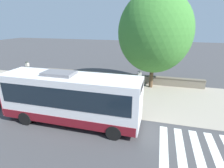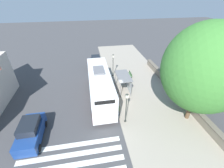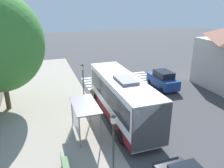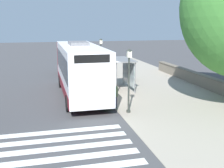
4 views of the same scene
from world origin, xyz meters
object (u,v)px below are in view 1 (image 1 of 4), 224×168
at_px(bus_shelter, 77,81).
at_px(bench, 56,86).
at_px(pedestrian, 124,107).
at_px(bus, 71,98).
at_px(street_lamp_near, 139,90).
at_px(shade_tree, 155,33).
at_px(street_lamp_far, 29,77).

bearing_deg(bus_shelter, bench, -117.61).
relative_size(bus_shelter, pedestrian, 2.15).
bearing_deg(pedestrian, bus, -65.91).
relative_size(bus, street_lamp_near, 2.66).
height_order(bench, street_lamp_near, street_lamp_near).
xyz_separation_m(bench, shade_tree, (-3.80, 9.93, 5.57)).
xyz_separation_m(bench, street_lamp_near, (3.11, 9.32, 1.77)).
bearing_deg(street_lamp_near, bus_shelter, -102.30).
bearing_deg(street_lamp_far, bench, 160.56).
relative_size(bench, street_lamp_near, 0.44).
xyz_separation_m(pedestrian, street_lamp_near, (-0.57, 1.00, 1.32)).
bearing_deg(bus_shelter, street_lamp_near, 77.70).
bearing_deg(bench, bus_shelter, 62.39).
height_order(bus, bench, bus).
height_order(bus, bus_shelter, bus).
bearing_deg(bus, pedestrian, 114.09).
bearing_deg(shade_tree, street_lamp_far, -59.47).
xyz_separation_m(pedestrian, shade_tree, (-7.47, 1.61, 5.12)).
bearing_deg(bus, bus_shelter, -160.94).
bearing_deg(shade_tree, bench, -69.07).
height_order(bus, street_lamp_far, bus).
relative_size(bench, shade_tree, 0.16).
height_order(street_lamp_near, shade_tree, shade_tree).
bearing_deg(bench, shade_tree, 110.93).
distance_m(bench, street_lamp_near, 9.98).
bearing_deg(pedestrian, street_lamp_far, -96.65).
bearing_deg(bus, street_lamp_near, 115.36).
xyz_separation_m(bus, street_lamp_near, (-2.18, 4.60, 0.27)).
distance_m(pedestrian, bench, 9.11).
distance_m(bus_shelter, shade_tree, 9.43).
relative_size(pedestrian, shade_tree, 0.16).
xyz_separation_m(bench, street_lamp_far, (2.60, -0.92, 1.78)).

